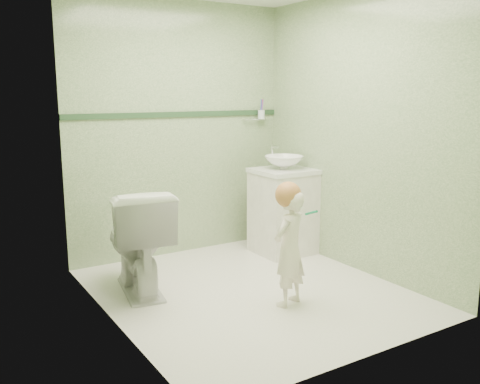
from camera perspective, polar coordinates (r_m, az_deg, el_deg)
ground at (r=4.23m, az=1.09°, el=-10.76°), size 2.50×2.50×0.00m
room_shell at (r=3.95m, az=1.16°, el=5.64°), size 2.50×2.54×2.40m
trim_stripe at (r=5.02m, az=-6.66°, el=8.42°), size 2.20×0.02×0.05m
vanity at (r=5.12m, az=4.72°, el=-2.24°), size 0.52×0.50×0.80m
counter at (r=5.04m, az=4.80°, el=2.30°), size 0.54×0.52×0.04m
basin at (r=5.03m, az=4.81°, el=3.24°), size 0.37×0.37×0.13m
faucet at (r=5.17m, az=3.60°, el=4.36°), size 0.03×0.13×0.18m
cup_holder at (r=5.42m, az=2.26°, el=8.45°), size 0.26×0.07×0.21m
toilet at (r=4.19m, az=-11.12°, el=-5.13°), size 0.60×0.89×0.84m
toddler at (r=3.86m, az=5.41°, el=-6.15°), size 0.37×0.31×0.86m
hair_cap at (r=3.79m, az=5.28°, el=-0.30°), size 0.19×0.19×0.19m
teal_toothbrush at (r=3.79m, az=7.67°, el=-2.20°), size 0.10×0.14×0.08m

